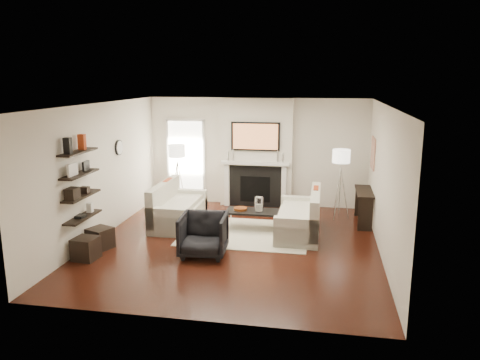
% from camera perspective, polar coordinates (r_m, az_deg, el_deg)
% --- Properties ---
extents(room_envelope, '(6.00, 6.00, 6.00)m').
position_cam_1_polar(room_envelope, '(8.87, -0.69, 0.44)').
color(room_envelope, '#33120B').
rests_on(room_envelope, ground).
extents(chimney_breast, '(1.80, 0.25, 2.70)m').
position_cam_1_polar(chimney_breast, '(11.66, 1.99, 3.33)').
color(chimney_breast, silver).
rests_on(chimney_breast, floor).
extents(fireplace_surround, '(1.30, 0.02, 1.04)m').
position_cam_1_polar(fireplace_surround, '(11.69, 1.87, -0.79)').
color(fireplace_surround, black).
rests_on(fireplace_surround, floor).
extents(firebox, '(0.75, 0.02, 0.65)m').
position_cam_1_polar(firebox, '(11.70, 1.86, -1.13)').
color(firebox, black).
rests_on(firebox, floor).
extents(mantel_pilaster_l, '(0.12, 0.08, 1.10)m').
position_cam_1_polar(mantel_pilaster_l, '(11.78, -1.62, -0.54)').
color(mantel_pilaster_l, white).
rests_on(mantel_pilaster_l, floor).
extents(mantel_pilaster_r, '(0.12, 0.08, 1.10)m').
position_cam_1_polar(mantel_pilaster_r, '(11.58, 5.38, -0.82)').
color(mantel_pilaster_r, white).
rests_on(mantel_pilaster_r, floor).
extents(mantel_shelf, '(1.70, 0.18, 0.07)m').
position_cam_1_polar(mantel_shelf, '(11.52, 1.85, 2.06)').
color(mantel_shelf, white).
rests_on(mantel_shelf, chimney_breast).
extents(tv_body, '(1.20, 0.06, 0.70)m').
position_cam_1_polar(tv_body, '(11.45, 1.89, 5.33)').
color(tv_body, black).
rests_on(tv_body, chimney_breast).
extents(tv_screen, '(1.10, 0.00, 0.62)m').
position_cam_1_polar(tv_screen, '(11.41, 1.87, 5.31)').
color(tv_screen, '#BF723F').
rests_on(tv_screen, tv_body).
extents(candlestick_l_tall, '(0.04, 0.04, 0.30)m').
position_cam_1_polar(candlestick_l_tall, '(11.59, -0.83, 3.05)').
color(candlestick_l_tall, silver).
rests_on(candlestick_l_tall, mantel_shelf).
extents(candlestick_l_short, '(0.04, 0.04, 0.24)m').
position_cam_1_polar(candlestick_l_short, '(11.62, -1.46, 2.92)').
color(candlestick_l_short, silver).
rests_on(candlestick_l_short, mantel_shelf).
extents(candlestick_r_tall, '(0.04, 0.04, 0.30)m').
position_cam_1_polar(candlestick_r_tall, '(11.43, 4.60, 2.88)').
color(candlestick_r_tall, silver).
rests_on(candlestick_r_tall, mantel_shelf).
extents(candlestick_r_short, '(0.04, 0.04, 0.24)m').
position_cam_1_polar(candlestick_r_short, '(11.43, 5.24, 2.71)').
color(candlestick_r_short, silver).
rests_on(candlestick_r_short, mantel_shelf).
extents(hallway_panel, '(0.90, 0.02, 2.10)m').
position_cam_1_polar(hallway_panel, '(12.21, -6.57, 2.24)').
color(hallway_panel, white).
rests_on(hallway_panel, floor).
extents(door_trim_l, '(0.06, 0.06, 2.16)m').
position_cam_1_polar(door_trim_l, '(12.34, -8.73, 2.28)').
color(door_trim_l, white).
rests_on(door_trim_l, floor).
extents(door_trim_r, '(0.06, 0.06, 2.16)m').
position_cam_1_polar(door_trim_r, '(12.07, -4.41, 2.16)').
color(door_trim_r, white).
rests_on(door_trim_r, floor).
extents(door_trim_top, '(1.02, 0.06, 0.06)m').
position_cam_1_polar(door_trim_top, '(12.05, -6.73, 7.28)').
color(door_trim_top, white).
rests_on(door_trim_top, wall_back).
extents(rug, '(2.60, 2.00, 0.01)m').
position_cam_1_polar(rug, '(9.83, 0.67, -6.49)').
color(rug, beige).
rests_on(rug, floor).
extents(loveseat_left_base, '(0.85, 1.80, 0.42)m').
position_cam_1_polar(loveseat_left_base, '(10.45, -7.47, -4.26)').
color(loveseat_left_base, beige).
rests_on(loveseat_left_base, floor).
extents(loveseat_left_back, '(0.18, 1.80, 0.80)m').
position_cam_1_polar(loveseat_left_back, '(10.47, -9.27, -2.49)').
color(loveseat_left_back, beige).
rests_on(loveseat_left_back, floor).
extents(loveseat_left_arm_n, '(0.85, 0.18, 0.60)m').
position_cam_1_polar(loveseat_left_arm_n, '(9.69, -8.94, -5.09)').
color(loveseat_left_arm_n, beige).
rests_on(loveseat_left_arm_n, floor).
extents(loveseat_left_arm_s, '(0.85, 0.18, 0.60)m').
position_cam_1_polar(loveseat_left_arm_s, '(11.17, -6.23, -2.65)').
color(loveseat_left_arm_s, beige).
rests_on(loveseat_left_arm_s, floor).
extents(loveseat_left_cushion, '(0.63, 1.44, 0.10)m').
position_cam_1_polar(loveseat_left_cushion, '(10.37, -7.25, -2.90)').
color(loveseat_left_cushion, beige).
rests_on(loveseat_left_cushion, loveseat_left_base).
extents(pillow_left_orange, '(0.10, 0.42, 0.42)m').
position_cam_1_polar(pillow_left_orange, '(10.70, -8.78, -1.03)').
color(pillow_left_orange, '#983212').
rests_on(pillow_left_orange, loveseat_left_cushion).
extents(pillow_left_charcoal, '(0.10, 0.40, 0.40)m').
position_cam_1_polar(pillow_left_charcoal, '(10.15, -9.87, -1.86)').
color(pillow_left_charcoal, black).
rests_on(pillow_left_charcoal, loveseat_left_cushion).
extents(loveseat_right_base, '(0.85, 1.80, 0.42)m').
position_cam_1_polar(loveseat_right_base, '(9.80, 7.11, -5.40)').
color(loveseat_right_base, beige).
rests_on(loveseat_right_base, floor).
extents(loveseat_right_back, '(0.18, 1.80, 0.80)m').
position_cam_1_polar(loveseat_right_back, '(9.70, 9.14, -3.70)').
color(loveseat_right_back, beige).
rests_on(loveseat_right_back, floor).
extents(loveseat_right_arm_n, '(0.85, 0.18, 0.60)m').
position_cam_1_polar(loveseat_right_arm_n, '(9.00, 6.82, -6.41)').
color(loveseat_right_arm_n, beige).
rests_on(loveseat_right_arm_n, floor).
extents(loveseat_right_arm_s, '(0.85, 0.18, 0.60)m').
position_cam_1_polar(loveseat_right_arm_s, '(10.55, 7.37, -3.60)').
color(loveseat_right_arm_s, beige).
rests_on(loveseat_right_arm_s, floor).
extents(loveseat_right_cushion, '(0.63, 1.44, 0.10)m').
position_cam_1_polar(loveseat_right_cushion, '(9.72, 6.85, -3.93)').
color(loveseat_right_cushion, beige).
rests_on(loveseat_right_cushion, loveseat_right_base).
extents(pillow_right_orange, '(0.10, 0.42, 0.42)m').
position_cam_1_polar(pillow_right_orange, '(9.93, 9.22, -2.10)').
color(pillow_right_orange, '#983212').
rests_on(pillow_right_orange, loveseat_right_cushion).
extents(pillow_right_charcoal, '(0.10, 0.40, 0.40)m').
position_cam_1_polar(pillow_right_charcoal, '(9.35, 9.13, -3.06)').
color(pillow_right_charcoal, black).
rests_on(pillow_right_charcoal, loveseat_right_cushion).
extents(coffee_table, '(1.10, 0.55, 0.04)m').
position_cam_1_polar(coffee_table, '(9.97, 1.46, -3.85)').
color(coffee_table, black).
rests_on(coffee_table, floor).
extents(coffee_leg_nw, '(0.02, 0.02, 0.38)m').
position_cam_1_polar(coffee_leg_nw, '(9.91, -1.62, -5.22)').
color(coffee_leg_nw, silver).
rests_on(coffee_leg_nw, floor).
extents(coffee_leg_ne, '(0.02, 0.02, 0.38)m').
position_cam_1_polar(coffee_leg_ne, '(9.76, 4.17, -5.53)').
color(coffee_leg_ne, silver).
rests_on(coffee_leg_ne, floor).
extents(coffee_leg_sw, '(0.02, 0.02, 0.38)m').
position_cam_1_polar(coffee_leg_sw, '(10.32, -1.11, -4.49)').
color(coffee_leg_sw, silver).
rests_on(coffee_leg_sw, floor).
extents(coffee_leg_se, '(0.02, 0.02, 0.38)m').
position_cam_1_polar(coffee_leg_se, '(10.18, 4.44, -4.77)').
color(coffee_leg_se, silver).
rests_on(coffee_leg_se, floor).
extents(hurricane_glass, '(0.18, 0.18, 0.32)m').
position_cam_1_polar(hurricane_glass, '(9.90, 2.32, -3.00)').
color(hurricane_glass, white).
rests_on(hurricane_glass, coffee_table).
extents(hurricane_candle, '(0.11, 0.11, 0.16)m').
position_cam_1_polar(hurricane_candle, '(9.92, 2.32, -3.37)').
color(hurricane_candle, white).
rests_on(hurricane_candle, coffee_table).
extents(copper_bowl, '(0.29, 0.29, 0.05)m').
position_cam_1_polar(copper_bowl, '(9.99, 0.04, -3.53)').
color(copper_bowl, '#9C471A').
rests_on(copper_bowl, coffee_table).
extents(armchair, '(0.88, 0.83, 0.85)m').
position_cam_1_polar(armchair, '(8.58, -4.49, -6.45)').
color(armchair, black).
rests_on(armchair, floor).
extents(lamp_left_post, '(0.02, 0.02, 1.20)m').
position_cam_1_polar(lamp_left_post, '(11.59, -7.59, -0.61)').
color(lamp_left_post, silver).
rests_on(lamp_left_post, floor).
extents(lamp_left_shade, '(0.40, 0.40, 0.30)m').
position_cam_1_polar(lamp_left_shade, '(11.43, -7.71, 3.55)').
color(lamp_left_shade, white).
rests_on(lamp_left_shade, lamp_left_post).
extents(lamp_left_leg_a, '(0.25, 0.02, 1.23)m').
position_cam_1_polar(lamp_left_leg_a, '(11.56, -7.07, -0.63)').
color(lamp_left_leg_a, silver).
rests_on(lamp_left_leg_a, floor).
extents(lamp_left_leg_b, '(0.14, 0.22, 1.23)m').
position_cam_1_polar(lamp_left_leg_b, '(11.70, -7.70, -0.49)').
color(lamp_left_leg_b, silver).
rests_on(lamp_left_leg_b, floor).
extents(lamp_left_leg_c, '(0.14, 0.22, 1.23)m').
position_cam_1_polar(lamp_left_leg_c, '(11.52, -7.99, -0.70)').
color(lamp_left_leg_c, silver).
rests_on(lamp_left_leg_c, floor).
extents(lamp_right_post, '(0.02, 0.02, 1.20)m').
position_cam_1_polar(lamp_right_post, '(10.98, 12.05, -1.52)').
color(lamp_right_post, silver).
rests_on(lamp_right_post, floor).
extents(lamp_right_shade, '(0.40, 0.40, 0.30)m').
position_cam_1_polar(lamp_right_shade, '(10.81, 12.25, 2.86)').
color(lamp_right_shade, white).
rests_on(lamp_right_shade, lamp_right_post).
extents(lamp_right_leg_a, '(0.25, 0.02, 1.23)m').
position_cam_1_polar(lamp_right_leg_a, '(10.98, 12.62, -1.54)').
color(lamp_right_leg_a, silver).
rests_on(lamp_right_leg_a, floor).
extents(lamp_right_leg_b, '(0.14, 0.22, 1.23)m').
position_cam_1_polar(lamp_right_leg_b, '(11.07, 11.75, -1.39)').
color(lamp_right_leg_b, silver).
rests_on(lamp_right_leg_b, floor).
extents(lamp_right_leg_c, '(0.14, 0.22, 1.23)m').
position_cam_1_polar(lamp_right_leg_c, '(10.88, 11.77, -1.62)').
color(lamp_right_leg_c, silver).
rests_on(lamp_right_leg_c, floor).
extents(console_top, '(0.35, 1.20, 0.04)m').
position_cam_1_polar(console_top, '(10.66, 14.92, -1.36)').
color(console_top, black).
rests_on(console_top, floor).
extents(console_leg_n, '(0.30, 0.04, 0.71)m').
position_cam_1_polar(console_leg_n, '(10.23, 15.04, -4.12)').
color(console_leg_n, black).
rests_on(console_leg_n, floor).
extents(console_leg_s, '(0.30, 0.04, 0.71)m').
position_cam_1_polar(console_leg_s, '(11.28, 14.60, -2.55)').
color(console_leg_s, black).
rests_on(console_leg_s, floor).
extents(wall_art, '(0.03, 0.70, 0.70)m').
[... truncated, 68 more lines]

